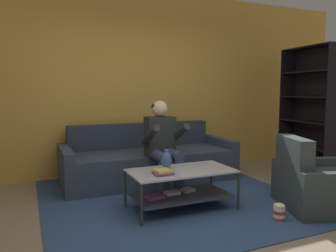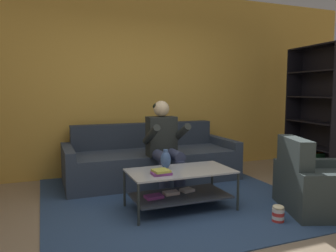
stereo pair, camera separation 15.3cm
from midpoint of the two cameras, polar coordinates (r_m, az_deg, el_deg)
ground at (r=3.26m, az=6.80°, el=-17.63°), size 16.80×16.80×0.00m
back_partition at (r=5.28m, az=-5.72°, el=7.61°), size 8.40×0.12×2.90m
couch at (r=4.85m, az=-2.06°, el=-6.16°), size 2.48×0.96×0.81m
person_seated_center at (r=4.27m, az=0.40°, el=-2.79°), size 0.50×0.58×1.18m
coffee_table at (r=3.68m, az=3.21°, el=-9.95°), size 1.15×0.60×0.44m
area_rug at (r=4.23m, az=0.88°, el=-11.87°), size 3.00×3.22×0.01m
vase at (r=3.68m, az=0.80°, el=-5.88°), size 0.12×0.12×0.22m
book_stack at (r=3.44m, az=0.08°, el=-8.04°), size 0.20×0.18×0.05m
bookshelf at (r=5.91m, az=24.81°, el=0.49°), size 0.42×1.11×2.02m
armchair at (r=4.01m, az=25.87°, el=-9.63°), size 1.04×1.05×0.81m
popcorn_tub at (r=3.59m, az=19.83°, el=-14.16°), size 0.12×0.12×0.18m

